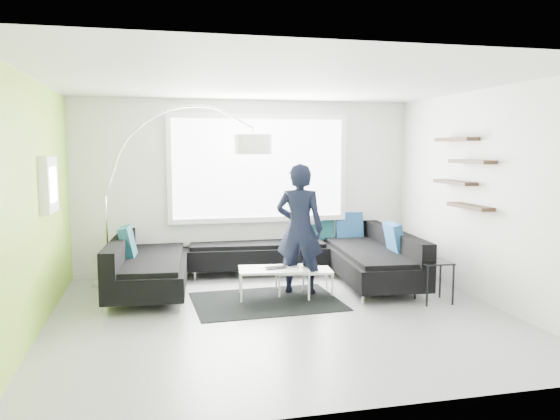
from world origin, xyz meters
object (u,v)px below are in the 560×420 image
at_px(sectional_sofa, 263,258).
at_px(arc_lamp, 105,196).
at_px(side_table, 434,282).
at_px(coffee_table, 289,281).
at_px(person, 300,229).
at_px(laptop, 277,268).

distance_m(sectional_sofa, arc_lamp, 2.48).
distance_m(arc_lamp, side_table, 4.80).
bearing_deg(coffee_table, sectional_sofa, 117.75).
relative_size(sectional_sofa, coffee_table, 3.66).
bearing_deg(person, sectional_sofa, -28.22).
bearing_deg(side_table, sectional_sofa, 145.33).
bearing_deg(coffee_table, person, 33.04).
distance_m(sectional_sofa, side_table, 2.47).
distance_m(sectional_sofa, laptop, 0.74).
relative_size(person, laptop, 5.27).
xyz_separation_m(arc_lamp, person, (2.66, -1.05, -0.42)).
bearing_deg(arc_lamp, side_table, -12.71).
height_order(sectional_sofa, person, person).
bearing_deg(arc_lamp, laptop, -17.03).
height_order(sectional_sofa, arc_lamp, arc_lamp).
height_order(coffee_table, person, person).
xyz_separation_m(side_table, person, (-1.61, 0.85, 0.63)).
distance_m(coffee_table, side_table, 1.94).
xyz_separation_m(coffee_table, side_table, (1.79, -0.77, 0.08)).
bearing_deg(person, coffee_table, 50.92).
bearing_deg(laptop, coffee_table, 17.54).
relative_size(coffee_table, arc_lamp, 0.46).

